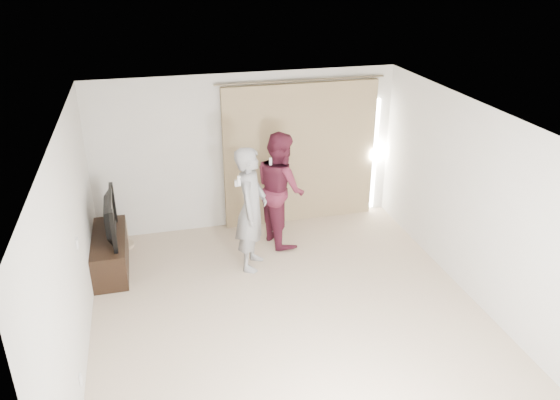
% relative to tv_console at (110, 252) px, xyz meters
% --- Properties ---
extents(floor, '(5.50, 5.50, 0.00)m').
position_rel_tv_console_xyz_m(floor, '(2.27, -1.78, -0.27)').
color(floor, '#C3AF92').
rests_on(floor, ground).
extents(wall_back, '(5.00, 0.04, 2.60)m').
position_rel_tv_console_xyz_m(wall_back, '(2.27, 0.97, 1.03)').
color(wall_back, beige).
rests_on(wall_back, ground).
extents(wall_left, '(0.04, 5.50, 2.60)m').
position_rel_tv_console_xyz_m(wall_left, '(-0.23, -1.78, 1.03)').
color(wall_left, beige).
rests_on(wall_left, ground).
extents(ceiling, '(5.00, 5.50, 0.01)m').
position_rel_tv_console_xyz_m(ceiling, '(2.27, -1.78, 2.33)').
color(ceiling, white).
rests_on(ceiling, wall_back).
extents(curtain, '(2.80, 0.11, 2.46)m').
position_rel_tv_console_xyz_m(curtain, '(3.18, 0.90, 0.94)').
color(curtain, tan).
rests_on(curtain, ground).
extents(tv_console, '(0.48, 1.38, 0.53)m').
position_rel_tv_console_xyz_m(tv_console, '(0.00, 0.00, 0.00)').
color(tv_console, black).
rests_on(tv_console, ground).
extents(tv, '(0.17, 1.09, 0.63)m').
position_rel_tv_console_xyz_m(tv, '(0.00, 0.00, 0.58)').
color(tv, black).
rests_on(tv, tv_console).
extents(scratching_post, '(0.31, 0.31, 0.41)m').
position_rel_tv_console_xyz_m(scratching_post, '(0.17, 0.62, -0.10)').
color(scratching_post, tan).
rests_on(scratching_post, ground).
extents(person_man, '(0.68, 0.80, 1.87)m').
position_rel_tv_console_xyz_m(person_man, '(2.04, -0.44, 0.67)').
color(person_man, gray).
rests_on(person_man, ground).
extents(person_woman, '(0.85, 1.01, 1.83)m').
position_rel_tv_console_xyz_m(person_woman, '(2.64, 0.22, 0.65)').
color(person_woman, '#561A2C').
rests_on(person_woman, ground).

